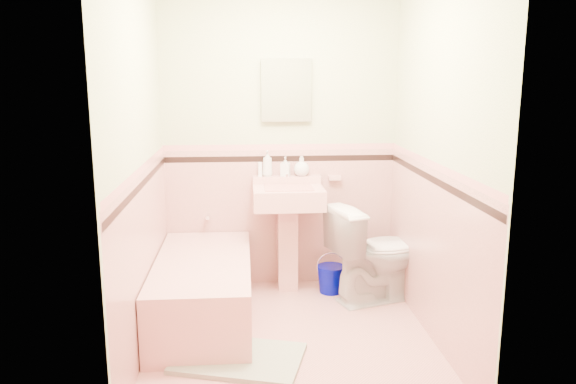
{
  "coord_description": "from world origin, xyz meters",
  "views": [
    {
      "loc": [
        -0.31,
        -3.72,
        1.83
      ],
      "look_at": [
        0.0,
        0.25,
        1.0
      ],
      "focal_mm": 35.3,
      "sensor_mm": 36.0,
      "label": 1
    }
  ],
  "objects": [
    {
      "name": "bath_mat",
      "position": [
        -0.37,
        -0.32,
        0.02
      ],
      "size": [
        0.93,
        0.74,
        0.03
      ],
      "primitive_type": "cube",
      "rotation": [
        0.0,
        0.0,
        -0.28
      ],
      "color": "gray",
      "rests_on": "floor"
    },
    {
      "name": "soap_dish",
      "position": [
        0.47,
        1.06,
        0.95
      ],
      "size": [
        0.11,
        0.06,
        0.04
      ],
      "primitive_type": "cube",
      "color": "#D99892",
      "rests_on": "wall_back"
    },
    {
      "name": "sink",
      "position": [
        0.05,
        0.86,
        0.46
      ],
      "size": [
        0.58,
        0.48,
        0.91
      ],
      "primitive_type": null,
      "color": "#D99892",
      "rests_on": "floor"
    },
    {
      "name": "cap_right",
      "position": [
        0.98,
        0.0,
        1.22
      ],
      "size": [
        0.0,
        2.2,
        2.2
      ],
      "primitive_type": "plane",
      "rotation": [
        1.57,
        0.0,
        -1.57
      ],
      "color": "#DE8988",
      "rests_on": "ground"
    },
    {
      "name": "tub_faucet",
      "position": [
        -0.63,
        1.05,
        0.63
      ],
      "size": [
        0.04,
        0.12,
        0.04
      ],
      "primitive_type": "cylinder",
      "rotation": [
        1.57,
        0.0,
        0.0
      ],
      "color": "silver",
      "rests_on": "wall_back"
    },
    {
      "name": "wainscot_left",
      "position": [
        -0.99,
        0.0,
        0.6
      ],
      "size": [
        0.0,
        2.2,
        2.2
      ],
      "primitive_type": "plane",
      "rotation": [
        1.57,
        0.0,
        1.57
      ],
      "color": "#E09D96",
      "rests_on": "ground"
    },
    {
      "name": "wall_left",
      "position": [
        -1.0,
        0.0,
        1.25
      ],
      "size": [
        0.0,
        2.5,
        2.5
      ],
      "primitive_type": "plane",
      "rotation": [
        1.57,
        0.0,
        1.57
      ],
      "color": "#F8EBCA",
      "rests_on": "ground"
    },
    {
      "name": "tube",
      "position": [
        -0.18,
        1.04,
        1.04
      ],
      "size": [
        0.05,
        0.05,
        0.12
      ],
      "primitive_type": "cylinder",
      "rotation": [
        0.0,
        0.0,
        -0.42
      ],
      "color": "white",
      "rests_on": "sink"
    },
    {
      "name": "soap_bottle_mid",
      "position": [
        0.04,
        1.04,
        1.06
      ],
      "size": [
        0.09,
        0.09,
        0.17
      ],
      "primitive_type": "imported",
      "rotation": [
        0.0,
        0.0,
        -0.27
      ],
      "color": "#B2B2B2",
      "rests_on": "sink"
    },
    {
      "name": "accent_back",
      "position": [
        0.0,
        1.08,
        1.12
      ],
      "size": [
        2.0,
        0.0,
        2.0
      ],
      "primitive_type": "plane",
      "rotation": [
        1.57,
        0.0,
        0.0
      ],
      "color": "black",
      "rests_on": "ground"
    },
    {
      "name": "soap_bottle_right",
      "position": [
        0.18,
        1.04,
        1.06
      ],
      "size": [
        0.14,
        0.14,
        0.17
      ],
      "primitive_type": "imported",
      "rotation": [
        0.0,
        0.0,
        0.06
      ],
      "color": "#B2B2B2",
      "rests_on": "sink"
    },
    {
      "name": "soap_bottle_left",
      "position": [
        -0.11,
        1.04,
        1.09
      ],
      "size": [
        0.1,
        0.1,
        0.22
      ],
      "primitive_type": "imported",
      "rotation": [
        0.0,
        0.0,
        -0.17
      ],
      "color": "#B2B2B2",
      "rests_on": "sink"
    },
    {
      "name": "cap_left",
      "position": [
        -0.98,
        0.0,
        1.22
      ],
      "size": [
        0.0,
        2.2,
        2.2
      ],
      "primitive_type": "plane",
      "rotation": [
        1.57,
        0.0,
        1.57
      ],
      "color": "#DE8988",
      "rests_on": "ground"
    },
    {
      "name": "accent_front",
      "position": [
        0.0,
        -1.08,
        1.12
      ],
      "size": [
        2.0,
        0.0,
        2.0
      ],
      "primitive_type": "plane",
      "rotation": [
        -1.57,
        0.0,
        0.0
      ],
      "color": "black",
      "rests_on": "ground"
    },
    {
      "name": "bucket",
      "position": [
        0.41,
        0.81,
        0.12
      ],
      "size": [
        0.24,
        0.24,
        0.23
      ],
      "primitive_type": null,
      "rotation": [
        0.0,
        0.0,
        0.04
      ],
      "color": "#000491",
      "rests_on": "floor"
    },
    {
      "name": "wainscot_right",
      "position": [
        0.99,
        0.0,
        0.6
      ],
      "size": [
        0.0,
        2.2,
        2.2
      ],
      "primitive_type": "plane",
      "rotation": [
        1.57,
        0.0,
        -1.57
      ],
      "color": "#E09D96",
      "rests_on": "ground"
    },
    {
      "name": "cap_back",
      "position": [
        0.0,
        1.08,
        1.22
      ],
      "size": [
        2.0,
        0.0,
        2.0
      ],
      "primitive_type": "plane",
      "rotation": [
        1.57,
        0.0,
        0.0
      ],
      "color": "#DE8988",
      "rests_on": "ground"
    },
    {
      "name": "medicine_cabinet",
      "position": [
        0.05,
        1.07,
        1.7
      ],
      "size": [
        0.4,
        0.04,
        0.5
      ],
      "primitive_type": "cube",
      "color": "white",
      "rests_on": "wall_back"
    },
    {
      "name": "wall_back",
      "position": [
        0.0,
        1.1,
        1.25
      ],
      "size": [
        2.5,
        0.0,
        2.5
      ],
      "primitive_type": "plane",
      "rotation": [
        1.57,
        0.0,
        0.0
      ],
      "color": "#F8EBCA",
      "rests_on": "ground"
    },
    {
      "name": "wainscot_back",
      "position": [
        0.0,
        1.09,
        0.6
      ],
      "size": [
        2.0,
        0.0,
        2.0
      ],
      "primitive_type": "plane",
      "rotation": [
        1.57,
        0.0,
        0.0
      ],
      "color": "#E09D96",
      "rests_on": "ground"
    },
    {
      "name": "bathtub",
      "position": [
        -0.63,
        0.33,
        0.23
      ],
      "size": [
        0.7,
        1.5,
        0.45
      ],
      "primitive_type": "cube",
      "color": "#D99892",
      "rests_on": "floor"
    },
    {
      "name": "wall_right",
      "position": [
        1.0,
        0.0,
        1.25
      ],
      "size": [
        0.0,
        2.5,
        2.5
      ],
      "primitive_type": "plane",
      "rotation": [
        1.57,
        0.0,
        -1.57
      ],
      "color": "#F8EBCA",
      "rests_on": "ground"
    },
    {
      "name": "wall_front",
      "position": [
        0.0,
        -1.1,
        1.25
      ],
      "size": [
        2.5,
        0.0,
        2.5
      ],
      "primitive_type": "plane",
      "rotation": [
        -1.57,
        0.0,
        0.0
      ],
      "color": "#F8EBCA",
      "rests_on": "ground"
    },
    {
      "name": "cap_front",
      "position": [
        0.0,
        -1.08,
        1.22
      ],
      "size": [
        2.0,
        0.0,
        2.0
      ],
      "primitive_type": "plane",
      "rotation": [
        -1.57,
        0.0,
        0.0
      ],
      "color": "#DE8988",
      "rests_on": "ground"
    },
    {
      "name": "accent_right",
      "position": [
        0.98,
        0.0,
        1.12
      ],
      "size": [
        0.0,
        2.2,
        2.2
      ],
      "primitive_type": "plane",
      "rotation": [
        1.57,
        0.0,
        -1.57
      ],
      "color": "black",
      "rests_on": "ground"
    },
    {
      "name": "sink_faucet",
      "position": [
        0.05,
        1.0,
        0.95
      ],
      "size": [
        0.02,
        0.02,
        0.1
      ],
      "primitive_type": "cylinder",
      "color": "silver",
      "rests_on": "sink"
    },
    {
      "name": "accent_left",
      "position": [
        -0.98,
        0.0,
        1.12
      ],
      "size": [
        0.0,
        2.2,
        2.2
      ],
      "primitive_type": "plane",
      "rotation": [
        1.57,
        0.0,
        1.57
      ],
      "color": "black",
      "rests_on": "ground"
    },
    {
      "name": "wainscot_front",
      "position": [
        0.0,
        -1.09,
        0.6
      ],
      "size": [
        2.0,
        0.0,
        2.0
      ],
      "primitive_type": "plane",
      "rotation": [
        -1.57,
        0.0,
        0.0
      ],
      "color": "#E09D96",
      "rests_on": "ground"
    },
    {
      "name": "toilet",
      "position": [
        0.76,
        0.63,
        0.4
      ],
      "size": [
        0.89,
        0.68,
        0.81
      ],
      "primitive_type": "imported",
      "rotation": [
        0.0,
        0.0,
        1.89
      ],
      "color": "white",
      "rests_on": "floor"
    },
    {
      "name": "floor",
      "position": [
        0.0,
        0.0,
        0.0
      ],
      "size": [
        2.2,
        2.2,
        0.0
      ],
      "primitive_type": "plane",
      "color": "#DE9891",
      "rests_on": "ground"
    },
    {
      "name": "shoe",
      "position": [
        -0.44,
        -0.21,
        0.07
      ],
      "size": [
        0.17,
        0.1,
        0.07
      ],
      "primitive_type": "cube",
      "rotation": [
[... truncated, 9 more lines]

